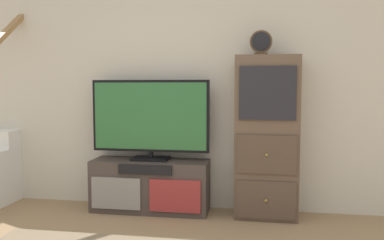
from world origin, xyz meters
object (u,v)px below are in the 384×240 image
Objects in this scene: television at (150,118)px; desk_clock at (261,43)px; side_cabinet at (266,138)px; media_console at (150,186)px.

desk_clock is at bearing -1.56° from television.
television is 1.13m from side_cabinet.
media_console is 0.67m from television.
side_cabinet is (1.11, 0.01, 0.50)m from media_console.
desk_clock is (1.05, -0.00, 1.37)m from media_console.
media_console is 1.72m from desk_clock.
television is at bearing 90.00° from media_console.
television is 5.11× the size of desk_clock.
side_cabinet is at bearing 0.52° from media_console.
side_cabinet is 0.87m from desk_clock.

